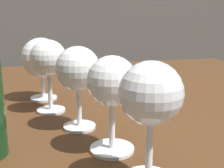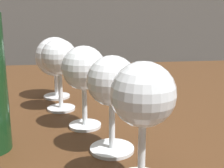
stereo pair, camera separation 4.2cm
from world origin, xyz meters
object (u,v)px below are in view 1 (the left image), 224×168
object	(u,v)px
wine_glass_chardonnay	(78,71)
wine_glass_white	(41,58)
wine_glass_amber	(151,98)
wine_glass_cabernet	(49,60)
wine_glass_rose	(112,84)

from	to	relation	value
wine_glass_chardonnay	wine_glass_white	bearing A→B (deg)	106.33
wine_glass_chardonnay	wine_glass_white	size ratio (longest dim) A/B	1.01
wine_glass_amber	wine_glass_cabernet	size ratio (longest dim) A/B	1.01
wine_glass_cabernet	wine_glass_chardonnay	bearing A→B (deg)	-66.46
wine_glass_cabernet	wine_glass_white	bearing A→B (deg)	97.81
wine_glass_rose	wine_glass_cabernet	distance (m)	0.22
wine_glass_cabernet	wine_glass_rose	bearing A→B (deg)	-68.49
wine_glass_chardonnay	wine_glass_cabernet	world-z (taller)	wine_glass_cabernet
wine_glass_chardonnay	wine_glass_rose	bearing A→B (deg)	-70.66
wine_glass_rose	wine_glass_cabernet	xyz separation A→B (m)	(-0.08, 0.20, 0.00)
wine_glass_white	wine_glass_amber	bearing A→B (deg)	-73.64
wine_glass_rose	wine_glass_white	size ratio (longest dim) A/B	0.99
wine_glass_cabernet	wine_glass_white	xyz separation A→B (m)	(-0.01, 0.10, -0.01)
wine_glass_cabernet	wine_glass_white	world-z (taller)	wine_glass_cabernet
wine_glass_cabernet	wine_glass_white	distance (m)	0.10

